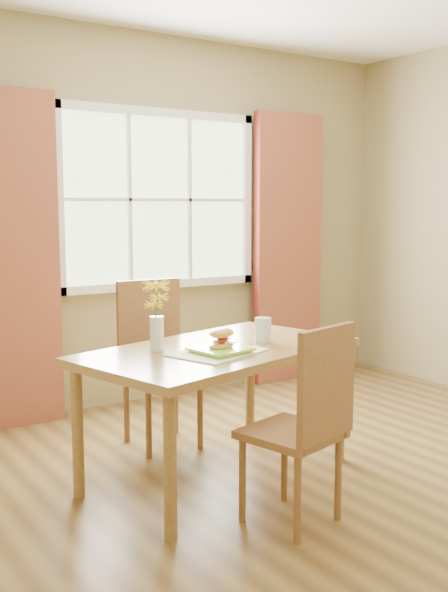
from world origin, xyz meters
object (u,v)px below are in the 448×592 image
object	(u,v)px
chair_far	(156,354)
croissant_sandwich	(222,339)
water_glass	(263,331)
dining_table	(218,361)
flower_vase	(157,308)
chair_near	(306,417)

from	to	relation	value
chair_far	croissant_sandwich	xyz separation A→B (m)	(-0.07, -0.84, 0.24)
water_glass	dining_table	bearing A→B (deg)	175.51
chair_far	flower_vase	size ratio (longest dim) A/B	2.72
croissant_sandwich	chair_near	bearing A→B (deg)	-93.24
dining_table	croissant_sandwich	bearing A→B (deg)	-128.95
chair_near	chair_far	world-z (taller)	chair_far
chair_far	flower_vase	bearing A→B (deg)	-113.93
water_glass	flower_vase	xyz separation A→B (m)	(-0.59, 0.13, 0.16)
dining_table	flower_vase	distance (m)	0.44
chair_near	chair_far	bearing A→B (deg)	76.74
croissant_sandwich	flower_vase	bearing A→B (deg)	124.51
croissant_sandwich	water_glass	world-z (taller)	water_glass
chair_near	flower_vase	size ratio (longest dim) A/B	2.55
chair_far	croissant_sandwich	bearing A→B (deg)	-91.25
flower_vase	chair_far	bearing A→B (deg)	62.74
dining_table	flower_vase	size ratio (longest dim) A/B	4.41
dining_table	chair_near	bearing A→B (deg)	-102.19
dining_table	chair_far	size ratio (longest dim) A/B	1.62
water_glass	flower_vase	bearing A→B (deg)	167.96
dining_table	chair_near	distance (m)	0.71
water_glass	croissant_sandwich	bearing A→B (deg)	-162.13
water_glass	flower_vase	world-z (taller)	flower_vase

